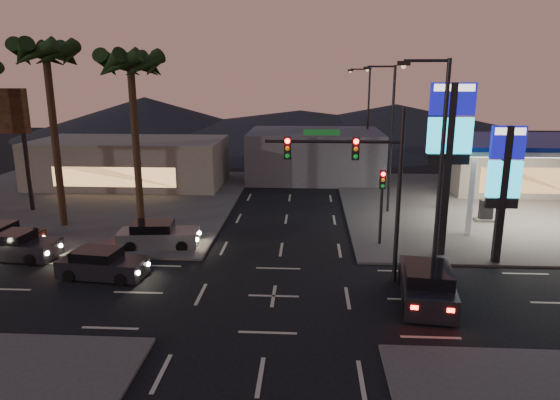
# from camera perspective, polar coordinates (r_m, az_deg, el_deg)

# --- Properties ---
(ground) EXTENTS (140.00, 140.00, 0.00)m
(ground) POSITION_cam_1_polar(r_m,az_deg,el_deg) (22.09, -0.74, -10.92)
(ground) COLOR black
(ground) RESTS_ON ground
(corner_lot_ne) EXTENTS (24.00, 24.00, 0.12)m
(corner_lot_ne) POSITION_cam_1_polar(r_m,az_deg,el_deg) (39.90, 24.62, -0.69)
(corner_lot_ne) COLOR #47443F
(corner_lot_ne) RESTS_ON ground
(corner_lot_nw) EXTENTS (24.00, 24.00, 0.12)m
(corner_lot_nw) POSITION_cam_1_polar(r_m,az_deg,el_deg) (41.04, -21.93, -0.05)
(corner_lot_nw) COLOR #47443F
(corner_lot_nw) RESTS_ON ground
(gas_station) EXTENTS (12.20, 8.20, 5.47)m
(gas_station) POSITION_cam_1_polar(r_m,az_deg,el_deg) (35.39, 27.73, 5.55)
(gas_station) COLOR silver
(gas_station) RESTS_ON ground
(convenience_store) EXTENTS (10.00, 6.00, 4.00)m
(convenience_store) POSITION_cam_1_polar(r_m,az_deg,el_deg) (44.80, 25.01, 3.30)
(convenience_store) COLOR #726B5B
(convenience_store) RESTS_ON ground
(pylon_sign_tall) EXTENTS (2.20, 0.35, 9.00)m
(pylon_sign_tall) POSITION_cam_1_polar(r_m,az_deg,el_deg) (26.60, 18.84, 6.97)
(pylon_sign_tall) COLOR black
(pylon_sign_tall) RESTS_ON ground
(pylon_sign_short) EXTENTS (1.60, 0.35, 7.00)m
(pylon_sign_short) POSITION_cam_1_polar(r_m,az_deg,el_deg) (26.69, 24.28, 2.72)
(pylon_sign_short) COLOR black
(pylon_sign_short) RESTS_ON ground
(traffic_signal_mast) EXTENTS (6.10, 0.39, 8.00)m
(traffic_signal_mast) POSITION_cam_1_polar(r_m,az_deg,el_deg) (22.46, 9.20, 3.35)
(traffic_signal_mast) COLOR black
(traffic_signal_mast) RESTS_ON ground
(pedestal_signal) EXTENTS (0.32, 0.39, 4.30)m
(pedestal_signal) POSITION_cam_1_polar(r_m,az_deg,el_deg) (28.00, 11.57, 0.53)
(pedestal_signal) COLOR black
(pedestal_signal) RESTS_ON ground
(streetlight_near) EXTENTS (2.14, 0.25, 10.00)m
(streetlight_near) POSITION_cam_1_polar(r_m,az_deg,el_deg) (21.95, 17.44, 3.94)
(streetlight_near) COLOR black
(streetlight_near) RESTS_ON ground
(streetlight_mid) EXTENTS (2.14, 0.25, 10.00)m
(streetlight_mid) POSITION_cam_1_polar(r_m,az_deg,el_deg) (34.58, 12.32, 7.73)
(streetlight_mid) COLOR black
(streetlight_mid) RESTS_ON ground
(streetlight_far) EXTENTS (2.14, 0.25, 10.00)m
(streetlight_far) POSITION_cam_1_polar(r_m,az_deg,el_deg) (48.41, 9.80, 9.56)
(streetlight_far) COLOR black
(streetlight_far) RESTS_ON ground
(palm_a) EXTENTS (4.41, 4.41, 10.86)m
(palm_a) POSITION_cam_1_polar(r_m,az_deg,el_deg) (31.27, -16.67, 13.66)
(palm_a) COLOR black
(palm_a) RESTS_ON ground
(palm_b) EXTENTS (4.41, 4.41, 11.46)m
(palm_b) POSITION_cam_1_polar(r_m,az_deg,el_deg) (33.28, -25.10, 13.87)
(palm_b) COLOR black
(palm_b) RESTS_ON ground
(building_far_west) EXTENTS (16.00, 8.00, 4.00)m
(building_far_west) POSITION_cam_1_polar(r_m,az_deg,el_deg) (45.32, -16.69, 4.14)
(building_far_west) COLOR #726B5B
(building_far_west) RESTS_ON ground
(building_far_mid) EXTENTS (12.00, 9.00, 4.40)m
(building_far_mid) POSITION_cam_1_polar(r_m,az_deg,el_deg) (46.53, 3.99, 5.19)
(building_far_mid) COLOR #4C4C51
(building_far_mid) RESTS_ON ground
(hill_left) EXTENTS (40.00, 40.00, 6.00)m
(hill_left) POSITION_cam_1_polar(r_m,az_deg,el_deg) (84.47, -15.14, 9.25)
(hill_left) COLOR black
(hill_left) RESTS_ON ground
(hill_right) EXTENTS (50.00, 50.00, 5.00)m
(hill_right) POSITION_cam_1_polar(r_m,az_deg,el_deg) (81.40, 13.05, 8.86)
(hill_right) COLOR black
(hill_right) RESTS_ON ground
(hill_center) EXTENTS (60.00, 60.00, 4.00)m
(hill_center) POSITION_cam_1_polar(r_m,az_deg,el_deg) (80.32, 2.30, 8.78)
(hill_center) COLOR black
(hill_center) RESTS_ON ground
(car_lane_a_front) EXTENTS (4.30, 2.17, 1.36)m
(car_lane_a_front) POSITION_cam_1_polar(r_m,az_deg,el_deg) (25.29, -19.69, -6.93)
(car_lane_a_front) COLOR black
(car_lane_a_front) RESTS_ON ground
(car_lane_b_front) EXTENTS (4.60, 2.24, 1.46)m
(car_lane_b_front) POSITION_cam_1_polar(r_m,az_deg,el_deg) (28.61, -13.82, -3.98)
(car_lane_b_front) COLOR slate
(car_lane_b_front) RESTS_ON ground
(car_lane_b_mid) EXTENTS (4.56, 2.24, 1.44)m
(car_lane_b_mid) POSITION_cam_1_polar(r_m,az_deg,el_deg) (29.62, -28.04, -4.66)
(car_lane_b_mid) COLOR black
(car_lane_b_mid) RESTS_ON ground
(suv_station) EXTENTS (2.63, 5.07, 1.62)m
(suv_station) POSITION_cam_1_polar(r_m,az_deg,el_deg) (22.22, 16.40, -9.25)
(suv_station) COLOR black
(suv_station) RESTS_ON ground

